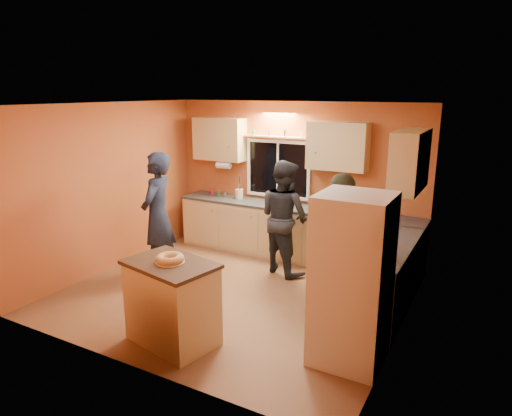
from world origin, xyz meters
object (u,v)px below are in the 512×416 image
Objects in this scene: person_center at (284,217)px; person_right at (338,250)px; refrigerator at (352,280)px; island at (172,302)px; person_left at (158,216)px.

person_right is at bearing 160.61° from person_center.
refrigerator is 0.97× the size of person_right.
person_center is at bearing 96.92° from island.
person_right is at bearing 54.36° from island.
person_right reaches higher than person_center.
person_right is (1.25, -1.14, 0.04)m from person_center.
person_center reaches higher than island.
refrigerator is 3.34m from person_left.
person_center is at bearing 131.15° from refrigerator.
island is 2.52m from person_center.
island is (-1.85, -0.61, -0.41)m from refrigerator.
person_left is 1.91m from person_center.
island is 2.03m from person_right.
island is at bearing 136.19° from person_right.
person_center is (-1.64, 1.88, -0.02)m from refrigerator.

